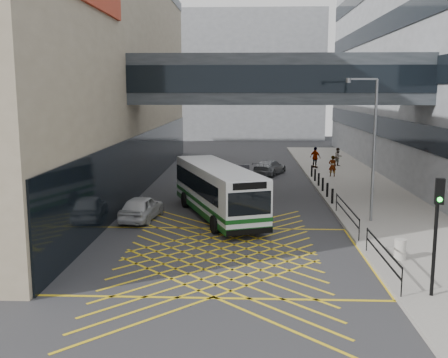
# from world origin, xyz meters

# --- Properties ---
(ground) EXTENTS (120.00, 120.00, 0.00)m
(ground) POSITION_xyz_m (0.00, 0.00, 0.00)
(ground) COLOR #333335
(building_far) EXTENTS (28.00, 16.00, 18.00)m
(building_far) POSITION_xyz_m (-2.00, 60.00, 9.00)
(building_far) COLOR gray
(building_far) RESTS_ON ground
(skybridge) EXTENTS (20.00, 4.10, 3.00)m
(skybridge) POSITION_xyz_m (3.00, 12.00, 7.50)
(skybridge) COLOR #31363B
(skybridge) RESTS_ON ground
(pavement) EXTENTS (6.00, 54.00, 0.16)m
(pavement) POSITION_xyz_m (9.00, 15.00, 0.08)
(pavement) COLOR gray
(pavement) RESTS_ON ground
(box_junction) EXTENTS (12.00, 9.00, 0.01)m
(box_junction) POSITION_xyz_m (0.00, 0.00, 0.00)
(box_junction) COLOR gold
(box_junction) RESTS_ON ground
(bus) EXTENTS (5.61, 10.21, 2.81)m
(bus) POSITION_xyz_m (-0.51, 7.05, 1.51)
(bus) COLOR silver
(bus) RESTS_ON ground
(car_white) EXTENTS (2.26, 4.42, 1.35)m
(car_white) POSITION_xyz_m (-4.50, 6.11, 0.67)
(car_white) COLOR #BBBCBE
(car_white) RESTS_ON ground
(car_dark) EXTENTS (1.66, 4.18, 1.31)m
(car_dark) POSITION_xyz_m (0.63, 18.62, 0.65)
(car_dark) COLOR black
(car_dark) RESTS_ON ground
(car_silver) EXTENTS (3.24, 4.54, 1.30)m
(car_silver) POSITION_xyz_m (3.01, 21.89, 0.65)
(car_silver) COLOR gray
(car_silver) RESTS_ON ground
(traffic_light) EXTENTS (0.30, 0.47, 3.94)m
(traffic_light) POSITION_xyz_m (7.16, -4.44, 2.72)
(traffic_light) COLOR black
(traffic_light) RESTS_ON pavement
(street_lamp) EXTENTS (1.66, 0.32, 7.28)m
(street_lamp) POSITION_xyz_m (7.39, 5.77, 4.31)
(street_lamp) COLOR slate
(street_lamp) RESTS_ON pavement
(litter_bin) EXTENTS (0.47, 0.47, 0.82)m
(litter_bin) POSITION_xyz_m (7.22, -0.57, 0.57)
(litter_bin) COLOR #ADA89E
(litter_bin) RESTS_ON pavement
(kerb_railings) EXTENTS (0.05, 12.54, 1.00)m
(kerb_railings) POSITION_xyz_m (6.15, 1.78, 0.88)
(kerb_railings) COLOR black
(kerb_railings) RESTS_ON pavement
(bollards) EXTENTS (0.14, 10.14, 0.90)m
(bollards) POSITION_xyz_m (6.25, 15.00, 0.61)
(bollards) COLOR black
(bollards) RESTS_ON pavement
(pedestrian_a) EXTENTS (0.67, 0.49, 1.65)m
(pedestrian_a) POSITION_xyz_m (7.88, 20.21, 0.98)
(pedestrian_a) COLOR gray
(pedestrian_a) RESTS_ON pavement
(pedestrian_b) EXTENTS (0.92, 0.78, 1.63)m
(pedestrian_b) POSITION_xyz_m (9.36, 26.15, 0.98)
(pedestrian_b) COLOR gray
(pedestrian_b) RESTS_ON pavement
(pedestrian_c) EXTENTS (1.14, 1.12, 1.83)m
(pedestrian_c) POSITION_xyz_m (7.16, 24.94, 1.07)
(pedestrian_c) COLOR gray
(pedestrian_c) RESTS_ON pavement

